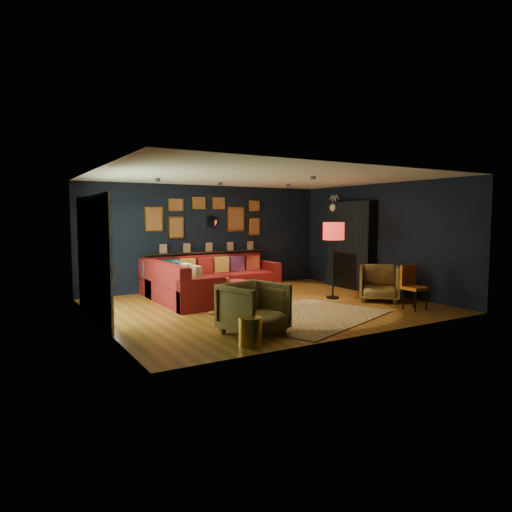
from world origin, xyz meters
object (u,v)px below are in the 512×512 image
coffee_table (214,282)px  floor_lamp (334,234)px  sectional (201,282)px  armchair_left (254,306)px  armchair_right (379,281)px  dog (241,302)px  gold_stool (250,332)px  orange_chair (412,283)px  pouf (236,287)px

coffee_table → floor_lamp: bearing=-32.1°
sectional → floor_lamp: floor_lamp is taller
armchair_left → armchair_right: size_ratio=1.04×
coffee_table → armchair_left: 3.27m
dog → sectional: bearing=107.0°
armchair_left → floor_lamp: 3.67m
armchair_right → gold_stool: size_ratio=2.07×
coffee_table → armchair_right: (2.93, -2.13, 0.06)m
orange_chair → dog: orange_chair is taller
orange_chair → armchair_left: bearing=-178.7°
gold_stool → floor_lamp: floor_lamp is taller
floor_lamp → sectional: bearing=141.9°
gold_stool → floor_lamp: size_ratio=0.24×
armchair_right → dog: 3.25m
dog → orange_chair: bearing=-1.7°
floor_lamp → coffee_table: bearing=147.9°
gold_stool → pouf: bearing=64.6°
pouf → dog: size_ratio=0.38×
armchair_right → orange_chair: (-0.12, -0.99, 0.09)m
gold_stool → dog: (0.91, 1.91, 0.02)m
armchair_left → floor_lamp: size_ratio=0.52×
orange_chair → floor_lamp: 2.02m
sectional → orange_chair: orange_chair is taller
armchair_left → orange_chair: size_ratio=1.01×
pouf → armchair_right: size_ratio=0.59×
coffee_table → gold_stool: (-1.20, -3.71, -0.15)m
coffee_table → gold_stool: 3.90m
pouf → gold_stool: (-1.76, -3.71, 0.02)m
sectional → pouf: (0.69, -0.45, -0.13)m
floor_lamp → dog: bearing=-171.2°
coffee_table → dog: 1.83m
armchair_right → armchair_left: bearing=-120.4°
pouf → dog: 2.00m
dog → gold_stool: bearing=-94.2°
armchair_right → dog: armchair_right is taller
armchair_left → floor_lamp: bearing=15.6°
gold_stool → orange_chair: orange_chair is taller
coffee_table → armchair_left: size_ratio=1.10×
orange_chair → dog: 3.39m
sectional → dog: bearing=-94.2°
armchair_left → floor_lamp: floor_lamp is taller
coffee_table → armchair_right: size_ratio=1.14×
armchair_right → orange_chair: orange_chair is taller
dog → coffee_table: bearing=101.8°
pouf → floor_lamp: size_ratio=0.29×
coffee_table → orange_chair: orange_chair is taller
armchair_right → dog: bearing=-141.5°
gold_stool → floor_lamp: 4.32m
coffee_table → floor_lamp: size_ratio=0.57×
armchair_left → armchair_right: bearing=1.2°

